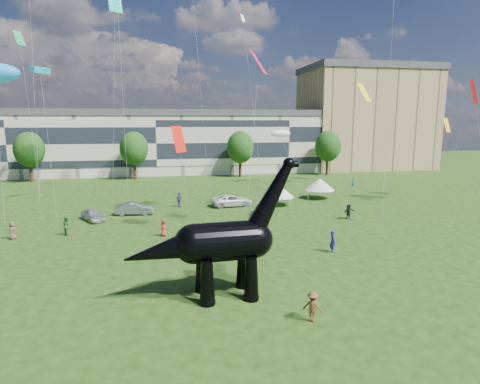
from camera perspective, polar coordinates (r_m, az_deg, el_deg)
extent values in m
plane|color=#16330C|center=(26.61, 3.77, -13.64)|extent=(220.00, 220.00, 0.00)
cube|color=beige|center=(85.77, -11.73, 6.64)|extent=(78.00, 11.00, 12.00)
cube|color=tan|center=(99.88, 17.35, 9.70)|extent=(28.00, 18.00, 22.00)
cylinder|color=#382314|center=(80.79, -27.56, 2.39)|extent=(0.56, 0.56, 3.20)
ellipsoid|color=#14380F|center=(80.40, -27.83, 5.72)|extent=(5.20, 5.20, 6.24)
cylinder|color=#382314|center=(77.39, -14.72, 2.91)|extent=(0.56, 0.56, 3.20)
ellipsoid|color=#14380F|center=(76.98, -14.87, 6.40)|extent=(5.20, 5.20, 6.24)
cylinder|color=#382314|center=(78.43, 0.03, 3.32)|extent=(0.56, 0.56, 3.20)
ellipsoid|color=#14380F|center=(78.02, 0.03, 6.77)|extent=(5.20, 5.20, 6.24)
cylinder|color=#382314|center=(83.55, 12.29, 3.50)|extent=(0.56, 0.56, 3.20)
ellipsoid|color=#14380F|center=(83.17, 12.41, 6.73)|extent=(5.20, 5.20, 6.24)
cone|color=black|center=(24.11, -4.68, -12.77)|extent=(0.98, 0.98, 2.68)
sphere|color=black|center=(24.59, -4.64, -15.31)|extent=(0.98, 0.98, 0.98)
cone|color=black|center=(25.91, -5.40, -11.13)|extent=(0.98, 0.98, 2.68)
sphere|color=black|center=(26.36, -5.36, -13.52)|extent=(0.98, 0.98, 0.98)
cone|color=black|center=(24.64, 1.62, -12.23)|extent=(0.98, 0.98, 2.68)
sphere|color=black|center=(25.11, 1.60, -14.72)|extent=(0.98, 0.98, 0.98)
cone|color=black|center=(26.40, 0.45, -10.67)|extent=(0.98, 0.98, 2.68)
sphere|color=black|center=(26.84, 0.45, -13.03)|extent=(0.98, 0.98, 0.98)
cylinder|color=black|center=(24.50, -2.22, -7.04)|extent=(3.89, 2.64, 2.41)
sphere|color=black|center=(24.21, -6.61, -7.31)|extent=(2.41, 2.41, 2.41)
sphere|color=black|center=(24.93, 2.03, -6.74)|extent=(2.32, 2.32, 2.32)
cone|color=black|center=(24.64, 4.50, -0.78)|extent=(3.44, 1.55, 4.73)
sphere|color=black|center=(24.71, 6.97, 4.01)|extent=(0.75, 0.75, 0.75)
cylinder|color=black|center=(24.81, 7.54, 3.92)|extent=(0.65, 0.43, 0.39)
cone|color=black|center=(24.15, -10.97, -8.22)|extent=(4.83, 2.17, 2.62)
imported|color=silver|center=(46.56, -20.24, -3.05)|extent=(3.32, 4.17, 1.33)
imported|color=slate|center=(48.10, -14.77, -2.30)|extent=(4.43, 1.79, 1.43)
imported|color=white|center=(51.21, -1.15, -1.22)|extent=(5.52, 3.07, 1.46)
imported|color=#595960|center=(45.62, 3.12, -2.71)|extent=(3.07, 4.89, 1.32)
cube|color=silver|center=(51.77, 5.68, -0.75)|extent=(3.70, 3.70, 0.12)
cone|color=silver|center=(51.63, 5.70, 0.10)|extent=(4.69, 4.69, 1.47)
cylinder|color=#999999|center=(50.60, 4.07, -1.60)|extent=(0.06, 0.06, 1.08)
cylinder|color=#999999|center=(50.50, 7.17, -1.67)|extent=(0.06, 0.06, 1.08)
cylinder|color=#999999|center=(53.28, 4.26, -1.01)|extent=(0.06, 0.06, 1.08)
cylinder|color=#999999|center=(53.19, 7.20, -1.08)|extent=(0.06, 0.06, 1.08)
cube|color=silver|center=(57.27, 11.25, 0.25)|extent=(4.25, 4.25, 0.13)
cone|color=silver|center=(57.13, 11.28, 1.11)|extent=(5.38, 5.38, 1.62)
cylinder|color=#999999|center=(55.93, 9.65, -0.54)|extent=(0.06, 0.06, 1.19)
cylinder|color=#999999|center=(55.87, 12.75, -0.66)|extent=(0.06, 0.06, 1.19)
cylinder|color=#999999|center=(58.91, 9.80, -0.02)|extent=(0.06, 0.06, 1.19)
cylinder|color=#999999|center=(58.85, 12.74, -0.13)|extent=(0.06, 0.06, 1.19)
imported|color=maroon|center=(38.46, -10.82, -5.07)|extent=(0.90, 0.75, 1.59)
imported|color=#34752E|center=(41.53, -23.38, -4.43)|extent=(1.03, 1.11, 1.83)
imported|color=#3E2C64|center=(51.29, -8.67, -1.09)|extent=(1.04, 1.12, 1.84)
imported|color=navy|center=(34.06, 13.04, -6.86)|extent=(0.47, 0.70, 1.88)
imported|color=teal|center=(68.23, 15.76, 1.29)|extent=(0.41, 0.61, 1.63)
imported|color=brown|center=(22.72, 10.29, -15.75)|extent=(1.25, 1.16, 1.69)
imported|color=black|center=(45.94, 15.20, -2.71)|extent=(1.65, 1.09, 1.70)
imported|color=brown|center=(42.23, -29.65, -4.81)|extent=(0.97, 0.86, 1.67)
plane|color=#FB1017|center=(59.80, 30.30, 12.24)|extent=(2.15, 3.14, 3.06)
plane|color=yellow|center=(57.11, 27.36, 8.44)|extent=(1.86, 1.45, 1.74)
ellipsoid|color=silver|center=(69.50, 5.81, 8.28)|extent=(3.65, 3.26, 1.33)
cube|color=#0B95B1|center=(54.34, -26.55, 15.26)|extent=(2.12, 2.22, 0.83)
plane|color=red|center=(48.09, -8.69, 7.44)|extent=(2.35, 3.03, 3.07)
plane|color=#DEF114|center=(70.56, 17.25, 13.39)|extent=(3.71, 3.62, 2.92)
plane|color=white|center=(69.58, 0.40, 23.49)|extent=(1.16, 1.17, 1.20)
plane|color=#189F50|center=(71.23, -28.88, 18.63)|extent=(1.66, 2.28, 2.07)
plane|color=#0BB091|center=(65.48, -17.35, 24.33)|extent=(2.62, 1.75, 2.68)
plane|color=red|center=(36.74, 2.70, 17.89)|extent=(2.25, 2.76, 2.01)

